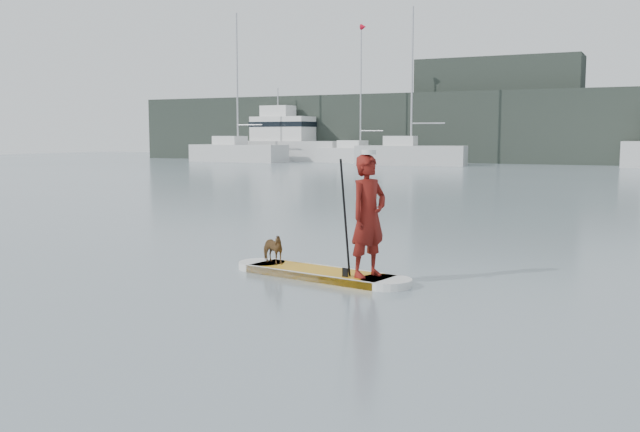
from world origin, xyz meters
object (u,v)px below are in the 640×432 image
at_px(sailboat_b, 360,153).
at_px(motor_yacht_b, 288,140).
at_px(paddler, 368,216).
at_px(sailboat_c, 410,154).
at_px(dog, 271,248).
at_px(sailboat_a, 237,152).
at_px(paddleboard, 320,273).

relative_size(sailboat_b, motor_yacht_b, 1.13).
distance_m(paddler, sailboat_c, 45.50).
relative_size(paddler, dog, 3.12).
xyz_separation_m(sailboat_a, sailboat_c, (16.07, -0.26, 0.00)).
xyz_separation_m(dog, sailboat_c, (-11.98, 42.97, 0.52)).
relative_size(paddleboard, dog, 5.40).
bearing_deg(paddler, sailboat_c, 40.06).
bearing_deg(paddleboard, paddler, -0.00).
bearing_deg(sailboat_c, dog, -81.45).
relative_size(sailboat_a, motor_yacht_b, 1.26).
distance_m(paddleboard, sailboat_c, 45.08).
xyz_separation_m(sailboat_a, sailboat_b, (10.67, 2.48, -0.10)).
xyz_separation_m(paddler, dog, (-1.92, 0.36, -0.69)).
xyz_separation_m(paddleboard, paddler, (0.91, -0.17, 1.00)).
distance_m(sailboat_b, sailboat_c, 6.05).
bearing_deg(sailboat_b, dog, -61.66).
height_order(sailboat_c, motor_yacht_b, sailboat_c).
distance_m(dog, motor_yacht_b, 53.82).
distance_m(paddler, sailboat_b, 49.94).
height_order(sailboat_a, sailboat_b, sailboat_a).
bearing_deg(sailboat_a, motor_yacht_b, 61.14).
relative_size(sailboat_c, motor_yacht_b, 1.19).
bearing_deg(sailboat_a, dog, -52.87).
xyz_separation_m(paddleboard, sailboat_b, (-18.39, 45.89, 0.74)).
height_order(sailboat_b, sailboat_c, sailboat_c).
bearing_deg(paddler, motor_yacht_b, 51.88).
height_order(sailboat_a, motor_yacht_b, sailboat_a).
bearing_deg(motor_yacht_b, paddleboard, -58.31).
distance_m(paddleboard, sailboat_a, 52.25).
bearing_deg(motor_yacht_b, paddler, -57.56).
distance_m(paddleboard, sailboat_b, 49.44).
bearing_deg(motor_yacht_b, sailboat_a, -120.18).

